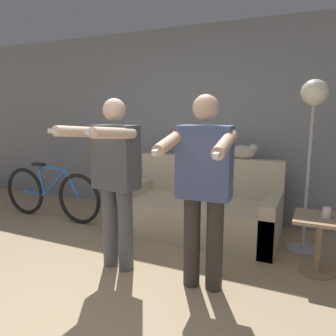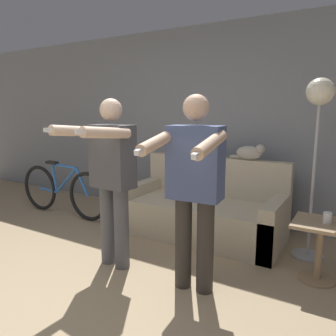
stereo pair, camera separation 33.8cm
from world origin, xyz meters
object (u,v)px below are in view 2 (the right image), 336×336
(floor_lamp, at_px, (318,115))
(cup, at_px, (327,218))
(cat, at_px, (250,152))
(side_table, at_px, (320,239))
(bicycle, at_px, (63,191))
(couch, at_px, (204,212))
(person_left, at_px, (111,173))
(person_right, at_px, (194,182))

(floor_lamp, xyz_separation_m, cup, (0.19, -0.47, -0.85))
(cat, height_order, side_table, cat)
(side_table, relative_size, bicycle, 0.32)
(cat, bearing_deg, bicycle, -165.27)
(cat, relative_size, cup, 4.33)
(couch, relative_size, cat, 4.33)
(side_table, bearing_deg, person_left, -157.90)
(couch, xyz_separation_m, floor_lamp, (1.18, -0.01, 1.16))
(person_left, relative_size, floor_lamp, 0.89)
(floor_lamp, bearing_deg, cup, -68.59)
(person_left, bearing_deg, bicycle, 157.91)
(floor_lamp, height_order, cup, floor_lamp)
(person_left, bearing_deg, side_table, 27.29)
(couch, distance_m, cup, 1.48)
(side_table, height_order, cup, cup)
(bicycle, bearing_deg, cat, 14.73)
(person_left, relative_size, person_right, 0.99)
(person_right, height_order, floor_lamp, floor_lamp)
(person_right, relative_size, cat, 3.75)
(person_right, distance_m, side_table, 1.25)
(side_table, bearing_deg, floor_lamp, 106.85)
(person_right, height_order, side_table, person_right)
(person_right, bearing_deg, cup, 32.56)
(cup, height_order, bicycle, bicycle)
(person_left, distance_m, side_table, 1.95)
(couch, distance_m, person_right, 1.41)
(floor_lamp, bearing_deg, person_left, -143.71)
(cat, distance_m, floor_lamp, 0.92)
(cup, bearing_deg, side_table, 169.01)
(couch, height_order, cat, cat)
(person_left, xyz_separation_m, person_right, (0.85, 0.00, 0.01))
(side_table, height_order, bicycle, bicycle)
(cat, relative_size, side_table, 0.80)
(floor_lamp, bearing_deg, cat, 156.04)
(cat, bearing_deg, side_table, -42.05)
(floor_lamp, bearing_deg, bicycle, -174.23)
(person_left, bearing_deg, cup, 26.54)
(person_right, distance_m, cat, 1.50)
(side_table, bearing_deg, person_right, -141.43)
(person_right, relative_size, side_table, 3.01)
(cat, xyz_separation_m, floor_lamp, (0.74, -0.33, 0.44))
(person_left, height_order, person_right, person_right)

